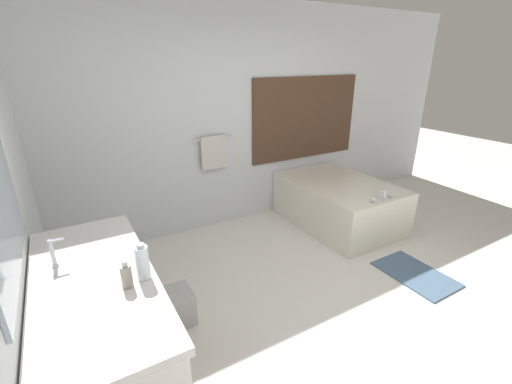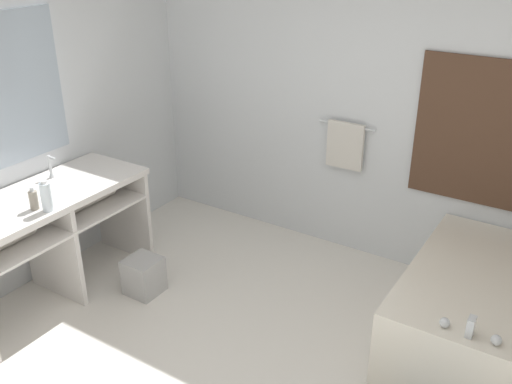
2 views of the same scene
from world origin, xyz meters
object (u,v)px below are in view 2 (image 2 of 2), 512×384
object	(u,v)px
soap_dispenser	(34,200)
waste_bin	(144,276)
bathtub	(488,311)
water_bottle_1	(46,197)

from	to	relation	value
soap_dispenser	waste_bin	bearing A→B (deg)	55.04
bathtub	soap_dispenser	world-z (taller)	soap_dispenser
bathtub	waste_bin	bearing A→B (deg)	-163.13
soap_dispenser	waste_bin	xyz separation A→B (m)	(0.40, 0.57, -0.79)
water_bottle_1	soap_dispenser	world-z (taller)	water_bottle_1
waste_bin	soap_dispenser	bearing A→B (deg)	-124.96
water_bottle_1	soap_dispenser	distance (m)	0.11
bathtub	soap_dispenser	distance (m)	3.16
bathtub	soap_dispenser	bearing A→B (deg)	-155.18
water_bottle_1	waste_bin	size ratio (longest dim) A/B	0.75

